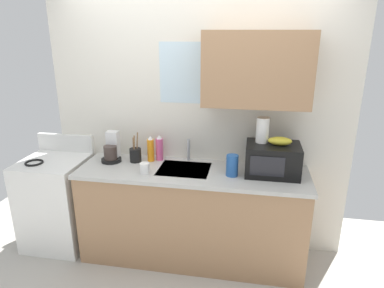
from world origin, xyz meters
TOP-DOWN VIEW (x-y plane):
  - kitchen_wall_assembly at (0.10, 0.31)m, footprint 2.84×0.42m
  - counter_unit at (-0.00, 0.00)m, footprint 2.07×0.63m
  - sink_faucet at (-0.08, 0.24)m, footprint 0.03×0.03m
  - stove_range at (-1.38, 0.00)m, footprint 0.60×0.60m
  - microwave at (0.70, 0.05)m, footprint 0.46×0.35m
  - banana_bunch at (0.75, 0.05)m, footprint 0.20×0.11m
  - paper_towel_roll at (0.60, 0.10)m, footprint 0.11×0.11m
  - coffee_maker at (-0.80, 0.11)m, footprint 0.19×0.21m
  - dish_soap_bottle_pink at (-0.36, 0.21)m, footprint 0.07×0.07m
  - dish_soap_bottle_orange at (-0.43, 0.16)m, footprint 0.07×0.07m
  - cereal_canister at (0.36, -0.05)m, footprint 0.10×0.10m
  - mug_white at (-0.40, -0.14)m, footprint 0.08×0.08m
  - utensil_crock at (-0.57, 0.12)m, footprint 0.11×0.11m

SIDE VIEW (x-z plane):
  - stove_range at x=-1.38m, z-range -0.08..1.00m
  - counter_unit at x=0.00m, z-range 0.01..0.91m
  - mug_white at x=-0.40m, z-range 0.90..0.99m
  - utensil_crock at x=-0.57m, z-range 0.83..1.12m
  - cereal_canister at x=0.36m, z-range 0.90..1.09m
  - coffee_maker at x=-0.80m, z-range 0.86..1.14m
  - sink_faucet at x=-0.08m, z-range 0.90..1.11m
  - dish_soap_bottle_pink at x=-0.36m, z-range 0.89..1.14m
  - dish_soap_bottle_orange at x=-0.43m, z-range 0.89..1.14m
  - microwave at x=0.70m, z-range 0.90..1.17m
  - banana_bunch at x=0.75m, z-range 1.17..1.24m
  - paper_towel_roll at x=0.60m, z-range 1.17..1.39m
  - kitchen_wall_assembly at x=0.10m, z-range 0.11..2.61m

